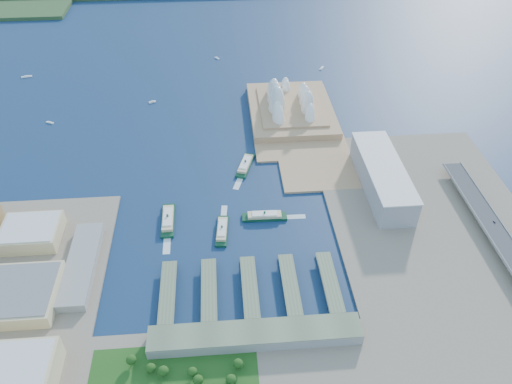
{
  "coord_description": "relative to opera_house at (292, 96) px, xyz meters",
  "views": [
    {
      "loc": [
        -6.43,
        -410.29,
        409.35
      ],
      "look_at": [
        31.86,
        65.7,
        18.0
      ],
      "focal_mm": 35.0,
      "sensor_mm": 36.0,
      "label": 1
    }
  ],
  "objects": [
    {
      "name": "toaster_building",
      "position": [
        90.0,
        -200.0,
        -11.5
      ],
      "size": [
        45.0,
        155.0,
        35.0
      ],
      "primitive_type": "cube",
      "color": "gray",
      "rests_on": "east_land"
    },
    {
      "name": "ferry_d",
      "position": [
        -65.04,
        -242.93,
        -26.87
      ],
      "size": [
        54.61,
        15.06,
        10.27
      ],
      "primitive_type": null,
      "rotation": [
        0.0,
        0.0,
        1.55
      ],
      "color": "#0E3A22",
      "rests_on": "ground"
    },
    {
      "name": "east_land",
      "position": [
        135.0,
        -330.0,
        -30.5
      ],
      "size": [
        240.0,
        500.0,
        3.0
      ],
      "primitive_type": "cube",
      "color": "gray",
      "rests_on": "ground"
    },
    {
      "name": "ferry_c",
      "position": [
        -117.22,
        -263.42,
        -27.14
      ],
      "size": [
        17.71,
        52.41,
        9.73
      ],
      "primitive_type": null,
      "rotation": [
        0.0,
        0.0,
        3.05
      ],
      "color": "#0E3A22",
      "rests_on": "ground"
    },
    {
      "name": "terminal_building",
      "position": [
        -90.0,
        -415.0,
        -23.0
      ],
      "size": [
        200.0,
        28.0,
        12.0
      ],
      "primitive_type": "cube",
      "color": "gray",
      "rests_on": "south_land"
    },
    {
      "name": "boat_d",
      "position": [
        -457.65,
        166.62,
        -30.47
      ],
      "size": [
        18.52,
        7.84,
        3.05
      ],
      "primitive_type": null,
      "rotation": [
        0.0,
        0.0,
        1.79
      ],
      "color": "white",
      "rests_on": "ground"
    },
    {
      "name": "opera_house",
      "position": [
        0.0,
        0.0,
        0.0
      ],
      "size": [
        134.0,
        180.0,
        58.0
      ],
      "primitive_type": null,
      "color": "white",
      "rests_on": "peninsula"
    },
    {
      "name": "car_c",
      "position": [
        199.0,
        -288.03,
        -16.55
      ],
      "size": [
        1.67,
        4.11,
        1.19
      ],
      "primitive_type": "imported",
      "rotation": [
        0.0,
        0.0,
        3.14
      ],
      "color": "slate",
      "rests_on": "expressway"
    },
    {
      "name": "ground",
      "position": [
        -105.0,
        -280.0,
        -32.0
      ],
      "size": [
        3000.0,
        3000.0,
        0.0
      ],
      "primitive_type": "plane",
      "color": "#10284B",
      "rests_on": "ground"
    },
    {
      "name": "boat_e",
      "position": [
        -113.54,
        218.08,
        -30.66
      ],
      "size": [
        9.35,
        10.79,
        2.68
      ],
      "primitive_type": null,
      "rotation": [
        0.0,
        0.0,
        0.65
      ],
      "color": "white",
      "rests_on": "ground"
    },
    {
      "name": "boat_c",
      "position": [
        79.35,
        158.54,
        -30.48
      ],
      "size": [
        10.02,
        13.75,
        3.05
      ],
      "primitive_type": null,
      "rotation": [
        0.0,
        0.0,
        2.63
      ],
      "color": "white",
      "rests_on": "ground"
    },
    {
      "name": "expressway",
      "position": [
        195.0,
        -340.0,
        -23.07
      ],
      "size": [
        26.0,
        340.0,
        11.85
      ],
      "primitive_type": null,
      "color": "gray",
      "rests_on": "east_land"
    },
    {
      "name": "ferry_b",
      "position": [
        -81.5,
        -136.07,
        -26.73
      ],
      "size": [
        30.94,
        57.37,
        10.54
      ],
      "primitive_type": null,
      "rotation": [
        0.0,
        0.0,
        -0.32
      ],
      "color": "#0E3A22",
      "rests_on": "ground"
    },
    {
      "name": "ferry_a",
      "position": [
        -181.64,
        -240.11,
        -26.44
      ],
      "size": [
        15.74,
        58.97,
        11.11
      ],
      "primitive_type": null,
      "rotation": [
        0.0,
        0.0,
        0.01
      ],
      "color": "#0E3A22",
      "rests_on": "ground"
    },
    {
      "name": "boat_b",
      "position": [
        -224.08,
        55.18,
        -30.45
      ],
      "size": [
        12.16,
        7.87,
        3.1
      ],
      "primitive_type": null,
      "rotation": [
        0.0,
        0.0,
        1.94
      ],
      "color": "white",
      "rests_on": "ground"
    },
    {
      "name": "peninsula",
      "position": [
        2.5,
        -20.0,
        -30.5
      ],
      "size": [
        135.0,
        220.0,
        3.0
      ],
      "primitive_type": "cube",
      "color": "tan",
      "rests_on": "ground"
    },
    {
      "name": "boat_a",
      "position": [
        -378.22,
        2.86,
        -30.77
      ],
      "size": [
        12.94,
        8.35,
        2.47
      ],
      "primitive_type": null,
      "rotation": [
        0.0,
        0.0,
        1.13
      ],
      "color": "white",
      "rests_on": "ground"
    },
    {
      "name": "ferry_wharves",
      "position": [
        -91.0,
        -355.0,
        -27.35
      ],
      "size": [
        184.0,
        90.0,
        9.3
      ],
      "primitive_type": null,
      "color": "#5B694F",
      "rests_on": "ground"
    }
  ]
}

